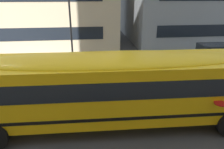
% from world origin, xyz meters
% --- Properties ---
extents(ground_plane, '(400.00, 400.00, 0.00)m').
position_xyz_m(ground_plane, '(0.00, 0.00, 0.00)').
color(ground_plane, '#424244').
extents(sidewalk_far, '(120.00, 3.00, 0.01)m').
position_xyz_m(sidewalk_far, '(0.00, 8.10, 0.01)').
color(sidewalk_far, gray).
rests_on(sidewalk_far, ground_plane).
extents(lane_centreline, '(110.00, 0.16, 0.01)m').
position_xyz_m(lane_centreline, '(0.00, 0.00, 0.00)').
color(lane_centreline, silver).
rests_on(lane_centreline, ground_plane).
extents(school_bus, '(13.50, 3.43, 3.00)m').
position_xyz_m(school_bus, '(-0.83, -1.45, 1.78)').
color(school_bus, yellow).
rests_on(school_bus, ground_plane).
extents(parked_car_green_past_driveway, '(3.94, 1.96, 1.64)m').
position_xyz_m(parked_car_green_past_driveway, '(7.54, 5.31, 0.84)').
color(parked_car_green_past_driveway, '#236038').
rests_on(parked_car_green_past_driveway, ground_plane).
extents(street_lamp, '(0.44, 0.44, 6.80)m').
position_xyz_m(street_lamp, '(-3.30, 7.40, 4.31)').
color(street_lamp, '#38383D').
rests_on(street_lamp, ground_plane).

